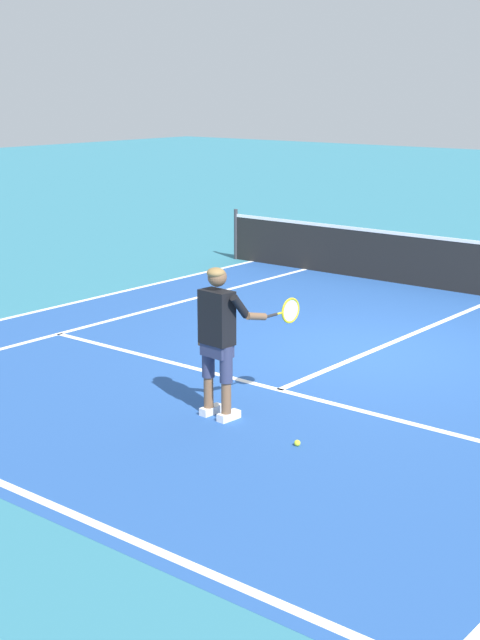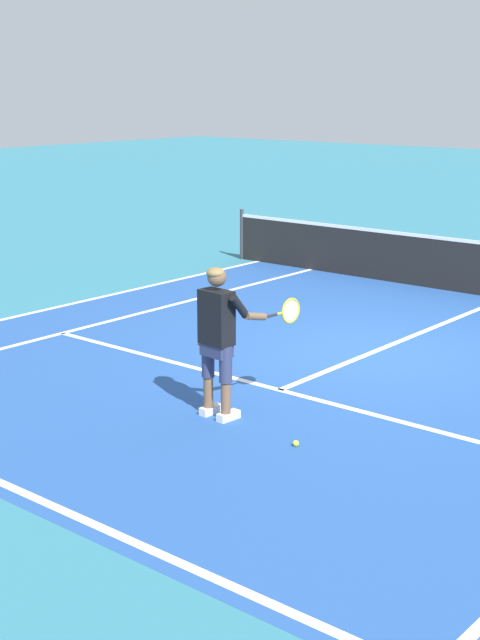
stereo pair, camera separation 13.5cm
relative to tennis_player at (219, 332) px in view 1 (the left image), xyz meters
name	(u,v)px [view 1 (the left image)]	position (x,y,z in m)	size (l,w,h in m)	color
ground_plane	(371,352)	(-0.05, 3.31, -0.99)	(80.00, 80.00, 0.00)	teal
court_inner_surface	(338,365)	(-0.05, 2.47, -0.99)	(10.98, 10.60, 0.00)	#234C93
line_baseline	(28,495)	(-0.05, -2.63, -0.99)	(10.98, 0.10, 0.01)	white
line_service	(279,390)	(-0.05, 1.17, -0.99)	(8.23, 0.10, 0.01)	white
line_centre_service	(408,336)	(-0.05, 4.37, -0.99)	(0.10, 6.40, 0.01)	white
line_singles_left	(122,317)	(-4.16, 2.47, -0.99)	(0.10, 10.20, 0.01)	white
line_doubles_left	(66,305)	(-5.54, 2.47, -0.99)	(0.10, 10.20, 0.01)	white
tennis_player	(219,332)	(0.00, 0.00, 0.00)	(0.70, 1.10, 1.71)	white
tennis_ball_near_feet	(297,443)	(1.17, -0.14, -0.96)	(0.07, 0.07, 0.07)	#CCE02D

